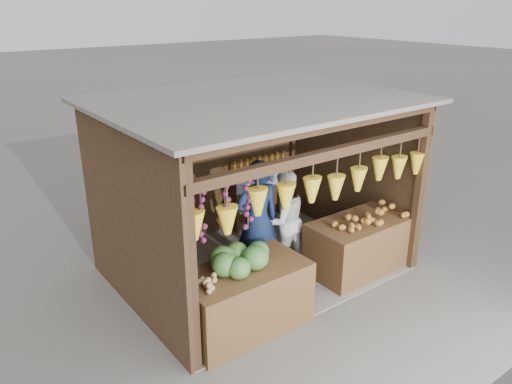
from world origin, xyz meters
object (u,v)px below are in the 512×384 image
(counter_left, at_px, (244,299))
(counter_right, at_px, (359,245))
(woman_standing, at_px, (283,220))
(vendor_seated, at_px, (155,244))
(man_standing, at_px, (257,221))

(counter_left, bearing_deg, counter_right, 3.84)
(woman_standing, relative_size, vendor_seated, 1.58)
(counter_right, distance_m, woman_standing, 1.23)
(woman_standing, bearing_deg, man_standing, 13.25)
(counter_left, relative_size, man_standing, 0.87)
(man_standing, relative_size, vendor_seated, 1.90)
(counter_right, relative_size, vendor_seated, 1.63)
(counter_right, distance_m, man_standing, 1.67)
(counter_right, xyz_separation_m, vendor_seated, (-2.81, 1.19, 0.39))
(counter_left, distance_m, woman_standing, 1.74)
(man_standing, bearing_deg, woman_standing, -163.19)
(man_standing, bearing_deg, vendor_seated, -7.79)
(counter_left, bearing_deg, man_standing, 45.52)
(counter_left, bearing_deg, vendor_seated, 111.56)
(vendor_seated, bearing_deg, counter_left, 134.23)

